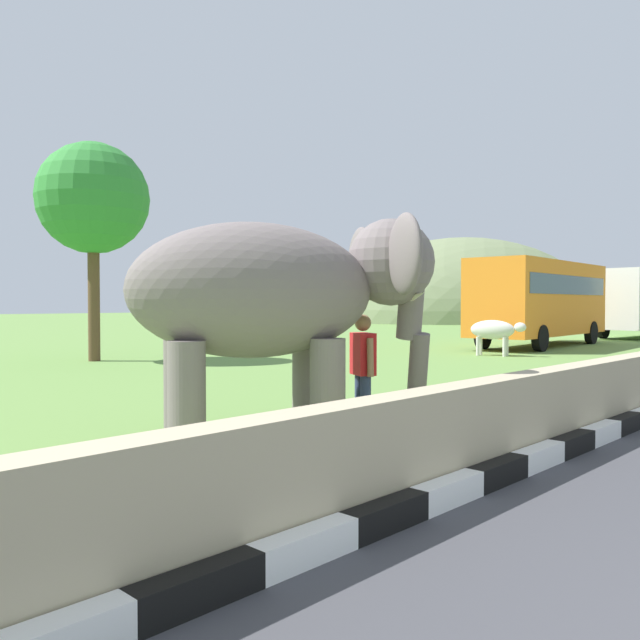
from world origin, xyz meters
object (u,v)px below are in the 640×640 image
at_px(elephant, 281,294).
at_px(cow_near, 494,330).
at_px(person_handler, 363,367).
at_px(bus_orange, 540,297).

height_order(elephant, cow_near, elephant).
bearing_deg(person_handler, elephant, 167.57).
bearing_deg(cow_near, person_handler, -158.27).
distance_m(elephant, bus_orange, 21.15).
distance_m(person_handler, bus_orange, 20.05).
bearing_deg(elephant, person_handler, -12.43).
bearing_deg(elephant, bus_orange, 16.54).
bearing_deg(cow_near, bus_orange, 10.19).
bearing_deg(person_handler, bus_orange, 18.36).
bearing_deg(elephant, cow_near, 18.97).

